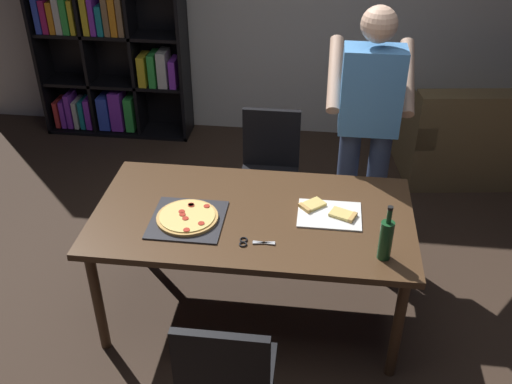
% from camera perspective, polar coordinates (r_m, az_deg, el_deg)
% --- Properties ---
extents(ground_plane, '(12.00, 12.00, 0.00)m').
position_cam_1_polar(ground_plane, '(3.84, -0.28, -11.29)').
color(ground_plane, '#38281E').
extents(dining_table, '(1.83, 0.98, 0.75)m').
position_cam_1_polar(dining_table, '(3.40, -0.31, -3.02)').
color(dining_table, '#4C331E').
rests_on(dining_table, ground_plane).
extents(chair_near_camera, '(0.42, 0.42, 0.90)m').
position_cam_1_polar(chair_near_camera, '(2.81, -2.92, -17.58)').
color(chair_near_camera, black).
rests_on(chair_near_camera, ground_plane).
extents(chair_far_side, '(0.42, 0.42, 0.90)m').
position_cam_1_polar(chair_far_side, '(4.31, 1.33, 2.72)').
color(chair_far_side, black).
rests_on(chair_far_side, ground_plane).
extents(couch, '(1.80, 1.07, 0.85)m').
position_cam_1_polar(couch, '(5.51, 22.69, 4.69)').
color(couch, brown).
rests_on(couch, ground_plane).
extents(bookshelf, '(1.40, 0.35, 1.95)m').
position_cam_1_polar(bookshelf, '(5.73, -14.27, 15.03)').
color(bookshelf, black).
rests_on(bookshelf, ground_plane).
extents(person_serving_pizza, '(0.55, 0.54, 1.75)m').
position_cam_1_polar(person_serving_pizza, '(3.88, 10.80, 6.66)').
color(person_serving_pizza, '#38476B').
rests_on(person_serving_pizza, ground_plane).
extents(pepperoni_pizza_on_tray, '(0.41, 0.41, 0.04)m').
position_cam_1_polar(pepperoni_pizza_on_tray, '(3.32, -6.67, -2.53)').
color(pepperoni_pizza_on_tray, '#2D2D33').
rests_on(pepperoni_pizza_on_tray, dining_table).
extents(pizza_slices_on_towel, '(0.36, 0.29, 0.03)m').
position_cam_1_polar(pizza_slices_on_towel, '(3.37, 7.07, -2.04)').
color(pizza_slices_on_towel, white).
rests_on(pizza_slices_on_towel, dining_table).
extents(wine_bottle, '(0.07, 0.07, 0.32)m').
position_cam_1_polar(wine_bottle, '(3.05, 12.49, -4.46)').
color(wine_bottle, '#194723').
rests_on(wine_bottle, dining_table).
extents(kitchen_scissors, '(0.19, 0.09, 0.01)m').
position_cam_1_polar(kitchen_scissors, '(3.14, -0.52, -4.89)').
color(kitchen_scissors, silver).
rests_on(kitchen_scissors, dining_table).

